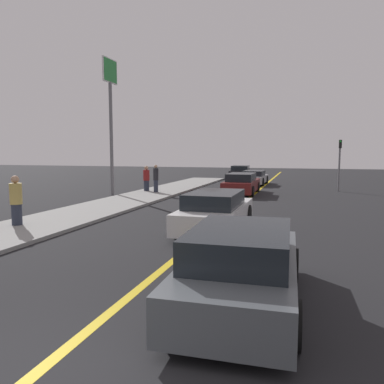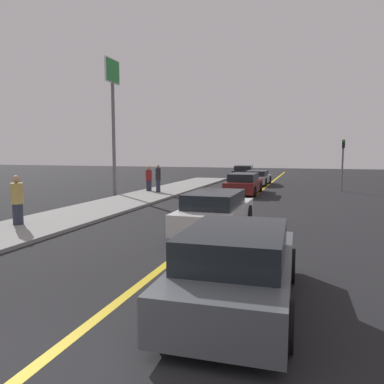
{
  "view_description": "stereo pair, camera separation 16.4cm",
  "coord_description": "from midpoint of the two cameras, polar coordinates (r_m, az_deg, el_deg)",
  "views": [
    {
      "loc": [
        3.0,
        -3.06,
        2.64
      ],
      "look_at": [
        -0.65,
        9.06,
        1.28
      ],
      "focal_mm": 35.0,
      "sensor_mm": 36.0,
      "label": 1
    },
    {
      "loc": [
        3.16,
        -3.01,
        2.64
      ],
      "look_at": [
        -0.65,
        9.06,
        1.28
      ],
      "focal_mm": 35.0,
      "sensor_mm": 36.0,
      "label": 2
    }
  ],
  "objects": [
    {
      "name": "pedestrian_near_curb",
      "position": [
        14.33,
        -24.79,
        -1.15
      ],
      "size": [
        0.41,
        0.41,
        1.72
      ],
      "color": "#282D3D",
      "rests_on": "sidewalk_left"
    },
    {
      "name": "car_oncoming_far",
      "position": [
        37.12,
        8.04,
        2.98
      ],
      "size": [
        2.14,
        4.62,
        1.33
      ],
      "rotation": [
        0.0,
        0.0,
        0.06
      ],
      "color": "black",
      "rests_on": "ground_plane"
    },
    {
      "name": "road_center_line",
      "position": [
        21.42,
        9.09,
        -1.04
      ],
      "size": [
        0.2,
        60.0,
        0.01
      ],
      "color": "gold",
      "rests_on": "ground_plane"
    },
    {
      "name": "pedestrian_mid_group",
      "position": [
        23.66,
        -4.99,
        2.08
      ],
      "size": [
        0.32,
        0.32,
        1.73
      ],
      "color": "#282D3D",
      "rests_on": "sidewalk_left"
    },
    {
      "name": "pedestrian_far_standing",
      "position": [
        24.54,
        -6.41,
        2.05
      ],
      "size": [
        0.41,
        0.41,
        1.63
      ],
      "color": "#282D3D",
      "rests_on": "sidewalk_left"
    },
    {
      "name": "car_near_right_lane",
      "position": [
        6.59,
        7.6,
        -11.29
      ],
      "size": [
        2.03,
        4.47,
        1.38
      ],
      "rotation": [
        0.0,
        0.0,
        0.03
      ],
      "color": "#4C5156",
      "rests_on": "ground_plane"
    },
    {
      "name": "car_far_distant",
      "position": [
        23.86,
        8.1,
        1.24
      ],
      "size": [
        1.93,
        4.74,
        1.31
      ],
      "rotation": [
        0.0,
        0.0,
        0.01
      ],
      "color": "maroon",
      "rests_on": "ground_plane"
    },
    {
      "name": "car_parked_left_lot",
      "position": [
        30.81,
        10.02,
        2.16
      ],
      "size": [
        1.98,
        4.35,
        1.15
      ],
      "rotation": [
        0.0,
        0.0,
        -0.02
      ],
      "color": "#9E9EA3",
      "rests_on": "ground_plane"
    },
    {
      "name": "traffic_light",
      "position": [
        26.88,
        22.15,
        4.62
      ],
      "size": [
        0.18,
        0.4,
        3.45
      ],
      "color": "slate",
      "rests_on": "ground_plane"
    },
    {
      "name": "car_ahead_center",
      "position": [
        12.6,
        4.01,
        -2.97
      ],
      "size": [
        1.94,
        4.74,
        1.33
      ],
      "rotation": [
        0.0,
        0.0,
        0.0
      ],
      "color": "silver",
      "rests_on": "ground_plane"
    },
    {
      "name": "roadside_sign",
      "position": [
        23.58,
        -11.77,
        13.85
      ],
      "size": [
        0.2,
        1.62,
        8.15
      ],
      "color": "slate",
      "rests_on": "ground_plane"
    },
    {
      "name": "sidewalk_left",
      "position": [
        21.51,
        -7.62,
        -0.84
      ],
      "size": [
        3.16,
        32.59,
        0.12
      ],
      "color": "gray",
      "rests_on": "ground_plane"
    }
  ]
}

